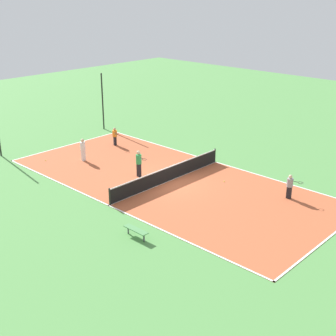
% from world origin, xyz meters
% --- Properties ---
extents(ground_plane, '(80.00, 80.00, 0.00)m').
position_xyz_m(ground_plane, '(0.00, 0.00, 0.00)').
color(ground_plane, '#518E47').
extents(court_surface, '(9.68, 21.09, 0.02)m').
position_xyz_m(court_surface, '(0.00, 0.00, 0.01)').
color(court_surface, '#B75633').
rests_on(court_surface, ground_plane).
extents(tennis_net, '(9.48, 0.10, 0.99)m').
position_xyz_m(tennis_net, '(0.00, 0.00, 0.52)').
color(tennis_net, black).
rests_on(tennis_net, court_surface).
extents(bench, '(0.36, 1.40, 0.45)m').
position_xyz_m(bench, '(-6.17, -3.71, 0.38)').
color(bench, '#4C8C4C').
rests_on(bench, ground_plane).
extents(player_far_green, '(0.44, 0.96, 1.73)m').
position_xyz_m(player_far_green, '(-0.70, 1.88, 1.02)').
color(player_far_green, black).
rests_on(player_far_green, court_surface).
extents(player_center_orange, '(0.70, 0.98, 1.38)m').
position_xyz_m(player_center_orange, '(2.45, 7.90, 0.80)').
color(player_center_orange, black).
rests_on(player_center_orange, court_surface).
extents(player_baseline_gray, '(0.46, 0.97, 1.43)m').
position_xyz_m(player_baseline_gray, '(2.91, -6.76, 0.83)').
color(player_baseline_gray, black).
rests_on(player_baseline_gray, court_surface).
extents(player_near_white, '(0.41, 0.41, 1.58)m').
position_xyz_m(player_near_white, '(-1.32, 6.86, 0.92)').
color(player_near_white, white).
rests_on(player_near_white, court_surface).
extents(tennis_ball_left_sideline, '(0.07, 0.07, 0.07)m').
position_xyz_m(tennis_ball_left_sideline, '(2.30, -2.62, 0.06)').
color(tennis_ball_left_sideline, '#CCE033').
rests_on(tennis_ball_left_sideline, court_surface).
extents(tennis_ball_near_net, '(0.07, 0.07, 0.07)m').
position_xyz_m(tennis_ball_near_net, '(-3.18, 8.73, 0.06)').
color(tennis_ball_near_net, '#CCE033').
rests_on(tennis_ball_near_net, court_surface).
extents(fence_post_back_right, '(0.12, 0.12, 4.76)m').
position_xyz_m(fence_post_back_right, '(4.74, 12.04, 2.38)').
color(fence_post_back_right, black).
rests_on(fence_post_back_right, ground_plane).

